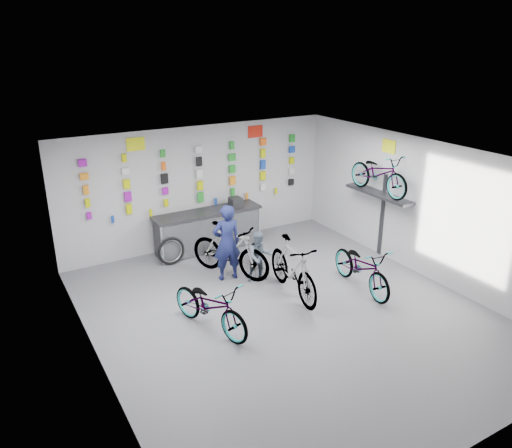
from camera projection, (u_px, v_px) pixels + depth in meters
floor at (287, 313)px, 9.60m from camera, size 8.00×8.00×0.00m
ceiling at (291, 160)px, 8.54m from camera, size 8.00×8.00×0.00m
wall_back at (199, 187)px, 12.30m from camera, size 7.00×0.00×7.00m
wall_front at (479, 354)px, 5.84m from camera, size 7.00×0.00×7.00m
wall_left at (94, 286)px, 7.43m from camera, size 0.00×8.00×8.00m
wall_right at (424, 209)px, 10.72m from camera, size 0.00×8.00×8.00m
counter at (208, 231)px, 12.29m from camera, size 2.70×0.66×1.00m
merch_wall at (203, 175)px, 12.18m from camera, size 5.57×0.08×1.55m
wall_bracket at (379, 197)px, 11.62m from camera, size 0.39×1.90×2.00m
sign_left at (136, 144)px, 11.15m from camera, size 0.42×0.02×0.30m
sign_right at (255, 132)px, 12.61m from camera, size 0.42×0.02×0.30m
sign_side at (389, 146)px, 11.27m from camera, size 0.02×0.40×0.30m
bike_left at (210, 305)px, 8.89m from camera, size 1.17×1.97×0.98m
bike_center at (293, 268)px, 10.06m from camera, size 0.80×2.05×1.20m
bike_right at (362, 267)px, 10.34m from camera, size 0.87×1.97×1.00m
bike_service at (230, 250)px, 10.91m from camera, size 1.45×2.02×1.20m
bike_wall at (379, 173)px, 11.37m from camera, size 0.63×1.80×0.95m
clerk at (227, 243)px, 10.66m from camera, size 0.67×0.49×1.70m
customer at (260, 256)px, 10.68m from camera, size 0.64×0.55×1.13m
spare_wheel at (171, 251)px, 11.52m from camera, size 0.67×0.17×0.67m
register at (235, 202)px, 12.44m from camera, size 0.29×0.30×0.22m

